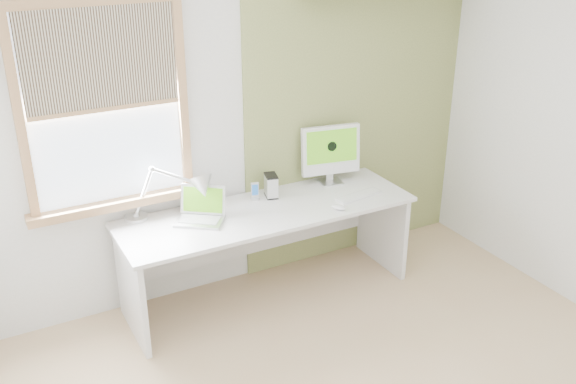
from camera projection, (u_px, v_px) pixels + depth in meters
room at (383, 211)px, 3.39m from camera, size 4.04×3.54×2.64m
accent_wall at (357, 104)px, 5.22m from camera, size 2.00×0.02×2.60m
window at (105, 109)px, 4.24m from camera, size 1.20×0.14×1.42m
desk at (264, 230)px, 4.86m from camera, size 2.20×0.70×0.73m
desk_lamp at (190, 191)px, 4.54m from camera, size 0.64×0.42×0.39m
laptop at (201, 212)px, 4.57m from camera, size 0.42×0.40×0.23m
phone_dock at (255, 194)px, 4.89m from camera, size 0.09×0.09×0.14m
external_drive at (271, 186)px, 4.91m from camera, size 0.12×0.15×0.18m
imac at (331, 151)px, 5.11m from camera, size 0.48×0.19×0.47m
keyboard at (359, 195)px, 4.95m from camera, size 0.40×0.16×0.02m
mouse at (339, 207)px, 4.73m from camera, size 0.10×0.13×0.03m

